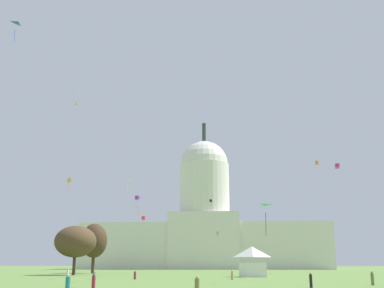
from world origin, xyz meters
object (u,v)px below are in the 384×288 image
(kite_orange_mid, at_px, (317,163))
(kite_magenta_mid, at_px, (337,166))
(kite_cyan_mid, at_px, (136,204))
(kite_red_mid, at_px, (143,218))
(person_maroon_near_tree_west, at_px, (93,283))
(kite_blue_high, at_px, (18,25))
(person_olive_near_tent, at_px, (372,279))
(person_maroon_mid_right, at_px, (135,276))
(kite_lime_high, at_px, (73,94))
(tree_west_near, at_px, (75,242))
(kite_pink_low, at_px, (219,225))
(capitol_building, at_px, (205,227))
(person_denim_deep_crowd, at_px, (94,276))
(kite_white_low, at_px, (127,182))
(person_black_near_tree_east, at_px, (311,281))
(person_white_front_center, at_px, (68,273))
(kite_gold_mid, at_px, (69,181))
(kite_black_mid, at_px, (211,201))
(kite_violet_low, at_px, (137,198))
(person_teal_mid_left, at_px, (68,284))
(kite_green_low, at_px, (265,210))
(kite_pink_low_b, at_px, (218,233))
(kite_yellow_high, at_px, (76,104))
(tree_west_far, at_px, (94,241))
(person_tan_aisle_center, at_px, (232,276))
(person_olive_edge_east, at_px, (197,287))

(kite_orange_mid, bearing_deg, kite_magenta_mid, 3.07)
(kite_cyan_mid, bearing_deg, kite_red_mid, -28.31)
(person_maroon_near_tree_west, relative_size, kite_blue_high, 0.56)
(person_olive_near_tent, relative_size, kite_cyan_mid, 0.50)
(person_maroon_mid_right, xyz_separation_m, kite_lime_high, (-15.03, 4.97, 36.19))
(tree_west_near, distance_m, kite_pink_low, 41.26)
(capitol_building, height_order, kite_orange_mid, capitol_building)
(person_denim_deep_crowd, distance_m, kite_white_low, 18.08)
(person_maroon_mid_right, bearing_deg, person_black_near_tree_east, -54.79)
(person_black_near_tree_east, relative_size, person_white_front_center, 0.99)
(kite_gold_mid, height_order, kite_red_mid, kite_gold_mid)
(kite_cyan_mid, relative_size, kite_black_mid, 1.56)
(kite_pink_low, bearing_deg, kite_cyan_mid, -162.60)
(kite_red_mid, bearing_deg, kite_violet_low, -109.91)
(person_teal_mid_left, bearing_deg, kite_green_low, -37.06)
(kite_white_low, height_order, kite_pink_low_b, kite_white_low)
(kite_gold_mid, distance_m, kite_white_low, 37.17)
(kite_pink_low, distance_m, kite_gold_mid, 43.29)
(kite_yellow_high, xyz_separation_m, kite_green_low, (49.79, -58.11, -38.01))
(person_denim_deep_crowd, bearing_deg, kite_yellow_high, -153.76)
(kite_lime_high, height_order, kite_green_low, kite_lime_high)
(person_black_near_tree_east, height_order, kite_orange_mid, kite_orange_mid)
(tree_west_far, distance_m, kite_violet_low, 61.87)
(person_tan_aisle_center, relative_size, kite_pink_low_b, 0.49)
(person_black_near_tree_east, xyz_separation_m, kite_green_low, (-4.10, 12.43, 9.64))
(kite_cyan_mid, height_order, kite_magenta_mid, kite_magenta_mid)
(kite_green_low, bearing_deg, tree_west_near, -69.71)
(person_denim_deep_crowd, height_order, kite_cyan_mid, kite_cyan_mid)
(tree_west_far, xyz_separation_m, person_denim_deep_crowd, (14.49, -49.14, -8.13))
(person_teal_mid_left, relative_size, person_olive_near_tent, 0.99)
(tree_west_far, relative_size, kite_violet_low, 4.37)
(person_olive_edge_east, xyz_separation_m, kite_orange_mid, (20.21, 48.15, 20.97))
(tree_west_near, xyz_separation_m, person_olive_near_tent, (55.21, -46.65, -6.92))
(person_denim_deep_crowd, height_order, kite_pink_low, kite_pink_low)
(person_denim_deep_crowd, relative_size, person_maroon_mid_right, 1.03)
(kite_yellow_high, bearing_deg, person_denim_deep_crowd, 104.37)
(person_black_near_tree_east, distance_m, kite_red_mid, 132.98)
(kite_violet_low, xyz_separation_m, kite_cyan_mid, (-20.41, 100.94, 11.40))
(person_maroon_near_tree_west, bearing_deg, kite_gold_mid, -73.25)
(kite_lime_high, bearing_deg, person_denim_deep_crowd, 60.39)
(tree_west_far, bearing_deg, kite_lime_high, -81.58)
(person_black_near_tree_east, xyz_separation_m, person_olive_near_tent, (9.05, 7.18, -0.01))
(person_denim_deep_crowd, distance_m, kite_gold_mid, 44.49)
(person_olive_edge_east, height_order, kite_green_low, kite_green_low)
(kite_violet_low, bearing_deg, kite_red_mid, -66.63)
(tree_west_near, bearing_deg, person_maroon_near_tree_west, -69.93)
(person_olive_edge_east, relative_size, kite_red_mid, 0.42)
(person_denim_deep_crowd, distance_m, kite_green_low, 32.73)
(person_white_front_center, xyz_separation_m, kite_pink_low, (29.43, 39.68, 12.51))
(person_maroon_mid_right, height_order, person_maroon_near_tree_west, person_maroon_near_tree_west)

